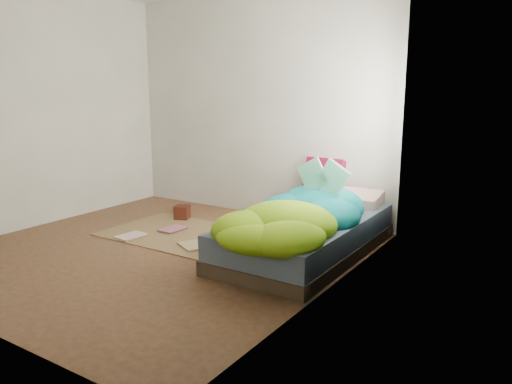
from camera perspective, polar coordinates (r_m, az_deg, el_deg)
ground at (r=4.86m, az=-11.29°, el=-6.64°), size 3.50×3.50×0.00m
room_walls at (r=4.61m, az=-11.97°, el=12.87°), size 3.54×3.54×2.62m
bed at (r=4.69m, az=5.77°, el=-5.02°), size 1.00×2.00×0.34m
duvet at (r=4.41m, az=4.55°, el=-1.49°), size 0.96×1.84×0.34m
rug at (r=5.34m, az=-8.35°, el=-4.76°), size 1.60×1.10×0.01m
pillow_floral at (r=5.24m, az=11.18°, el=-0.73°), size 0.55×0.35×0.12m
pillow_magenta at (r=5.51m, az=7.73°, el=1.61°), size 0.43×0.14×0.42m
open_book at (r=4.63m, az=7.64°, el=2.92°), size 0.44×0.12×0.26m
wooden_box at (r=5.90m, az=-8.43°, el=-2.30°), size 0.20×0.20×0.16m
floor_book_a at (r=5.39m, az=-14.77°, el=-4.70°), size 0.24×0.31×0.02m
floor_book_b at (r=5.53m, az=-10.26°, el=-4.05°), size 0.22×0.29×0.03m
floor_book_c at (r=4.85m, az=-8.41°, el=-6.29°), size 0.35×0.32×0.02m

